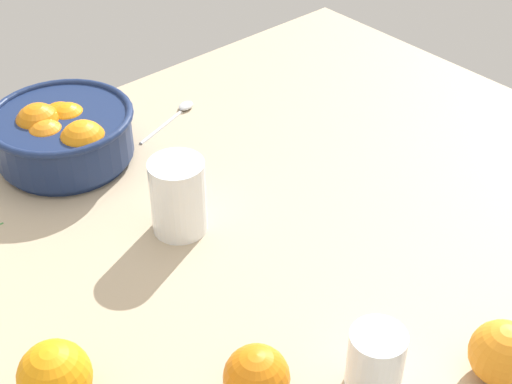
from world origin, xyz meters
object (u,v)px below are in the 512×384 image
object	(u,v)px
second_glass	(179,201)
loose_orange_1	(503,353)
loose_orange_2	(257,377)
juice_glass	(375,364)
spoon	(175,115)
loose_orange_3	(55,377)
fruit_bowl	(63,134)

from	to	relation	value
second_glass	loose_orange_1	world-z (taller)	second_glass
loose_orange_1	loose_orange_2	bearing A→B (deg)	145.62
juice_glass	loose_orange_1	bearing A→B (deg)	-35.40
juice_glass	loose_orange_2	bearing A→B (deg)	146.74
loose_orange_2	spoon	bearing A→B (deg)	62.13
spoon	loose_orange_3	bearing A→B (deg)	-138.50
second_glass	loose_orange_1	distance (cm)	47.17
fruit_bowl	loose_orange_2	xyz separation A→B (cm)	(-7.83, -55.42, -1.44)
loose_orange_3	juice_glass	bearing A→B (deg)	-37.88
fruit_bowl	spoon	distance (cm)	21.73
loose_orange_2	loose_orange_3	size ratio (longest dim) A/B	0.91
loose_orange_1	juice_glass	bearing A→B (deg)	144.60
juice_glass	spoon	world-z (taller)	juice_glass
second_glass	loose_orange_3	distance (cm)	32.28
juice_glass	loose_orange_1	xyz separation A→B (cm)	(11.98, -8.51, 0.08)
fruit_bowl	loose_orange_3	xyz separation A→B (cm)	(-24.58, -41.02, -1.05)
juice_glass	loose_orange_3	bearing A→B (deg)	142.12
loose_orange_1	spoon	bearing A→B (deg)	85.26
second_glass	loose_orange_1	xyz separation A→B (cm)	(11.60, -45.71, -1.03)
fruit_bowl	loose_orange_1	xyz separation A→B (cm)	(15.34, -71.27, -1.31)
juice_glass	loose_orange_1	distance (cm)	14.70
second_glass	spoon	world-z (taller)	second_glass
second_glass	spoon	bearing A→B (deg)	55.10
juice_glass	loose_orange_2	distance (cm)	13.39
fruit_bowl	second_glass	distance (cm)	25.83
fruit_bowl	juice_glass	distance (cm)	62.86
second_glass	juice_glass	bearing A→B (deg)	-90.58
second_glass	spoon	size ratio (longest dim) A/B	0.77
loose_orange_1	loose_orange_2	size ratio (longest dim) A/B	1.03
loose_orange_3	second_glass	bearing A→B (deg)	28.64
loose_orange_1	loose_orange_2	world-z (taller)	loose_orange_1
fruit_bowl	loose_orange_1	bearing A→B (deg)	-77.85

